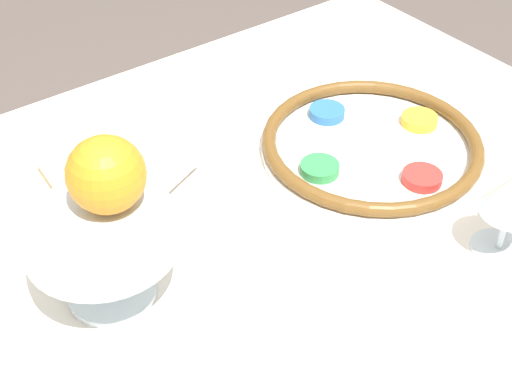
{
  "coord_description": "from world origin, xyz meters",
  "views": [
    {
      "loc": [
        0.33,
        0.53,
        1.39
      ],
      "look_at": [
        -0.08,
        -0.03,
        0.81
      ],
      "focal_mm": 50.0,
      "sensor_mm": 36.0,
      "label": 1
    }
  ],
  "objects": [
    {
      "name": "seder_plate",
      "position": [
        -0.29,
        -0.04,
        0.79
      ],
      "size": [
        0.32,
        0.32,
        0.03
      ],
      "color": "white",
      "rests_on": "dining_table"
    },
    {
      "name": "bread_plate",
      "position": [
        0.07,
        -0.22,
        0.78
      ],
      "size": [
        0.19,
        0.19,
        0.02
      ],
      "color": "beige",
      "rests_on": "dining_table"
    },
    {
      "name": "napkin_roll",
      "position": [
        0.01,
        -0.14,
        0.79
      ],
      "size": [
        0.16,
        0.1,
        0.05
      ],
      "color": "white",
      "rests_on": "dining_table"
    },
    {
      "name": "fruit_stand",
      "position": [
        0.14,
        -0.02,
        0.85
      ],
      "size": [
        0.17,
        0.17,
        0.11
      ],
      "color": "silver",
      "rests_on": "dining_table"
    },
    {
      "name": "orange_fruit",
      "position": [
        0.11,
        -0.04,
        0.92
      ],
      "size": [
        0.09,
        0.09,
        0.09
      ],
      "color": "orange",
      "rests_on": "fruit_stand"
    }
  ]
}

